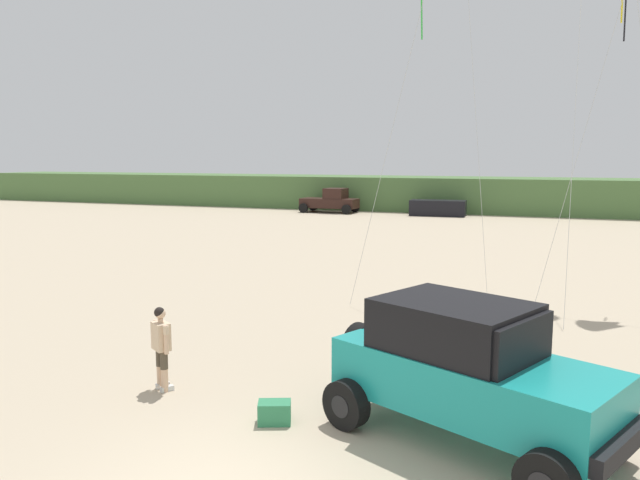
# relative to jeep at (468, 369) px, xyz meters

# --- Properties ---
(dune_ridge) EXTENTS (90.00, 6.32, 2.80)m
(dune_ridge) POSITION_rel_jeep_xyz_m (-8.04, 42.29, 0.20)
(dune_ridge) COLOR #4C703D
(dune_ridge) RESTS_ON ground_plane
(jeep) EXTENTS (5.00, 3.97, 2.26)m
(jeep) POSITION_rel_jeep_xyz_m (0.00, 0.00, 0.00)
(jeep) COLOR teal
(jeep) RESTS_ON ground_plane
(person_watching) EXTENTS (0.54, 0.45, 1.67)m
(person_watching) POSITION_rel_jeep_xyz_m (-5.86, 0.16, -0.26)
(person_watching) COLOR #DBB28E
(person_watching) RESTS_ON ground_plane
(cooler_box) EXTENTS (0.65, 0.54, 0.38)m
(cooler_box) POSITION_rel_jeep_xyz_m (-3.17, -0.46, -1.01)
(cooler_box) COLOR #2D7F51
(cooler_box) RESTS_ON ground_plane
(distant_pickup) EXTENTS (4.66, 2.51, 1.98)m
(distant_pickup) POSITION_rel_jeep_xyz_m (-15.22, 37.26, -0.26)
(distant_pickup) COLOR black
(distant_pickup) RESTS_ON ground_plane
(distant_sedan) EXTENTS (4.26, 1.87, 1.20)m
(distant_sedan) POSITION_rel_jeep_xyz_m (-6.58, 37.48, -0.60)
(distant_sedan) COLOR black
(distant_sedan) RESTS_ON ground_plane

